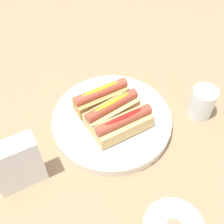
# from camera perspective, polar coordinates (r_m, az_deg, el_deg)

# --- Properties ---
(ground_plane) EXTENTS (2.40, 2.40, 0.00)m
(ground_plane) POSITION_cam_1_polar(r_m,az_deg,el_deg) (0.81, -0.03, -2.38)
(ground_plane) COLOR #9E7A56
(serving_bowl) EXTENTS (0.32, 0.32, 0.03)m
(serving_bowl) POSITION_cam_1_polar(r_m,az_deg,el_deg) (0.80, 0.00, -1.60)
(serving_bowl) COLOR silver
(serving_bowl) RESTS_ON ground_plane
(hotdog_front) EXTENTS (0.16, 0.09, 0.06)m
(hotdog_front) POSITION_cam_1_polar(r_m,az_deg,el_deg) (0.80, -2.10, 2.98)
(hotdog_front) COLOR tan
(hotdog_front) RESTS_ON serving_bowl
(hotdog_back) EXTENTS (0.16, 0.10, 0.06)m
(hotdog_back) POSITION_cam_1_polar(r_m,az_deg,el_deg) (0.77, -0.00, 0.37)
(hotdog_back) COLOR #DBB270
(hotdog_back) RESTS_ON serving_bowl
(hotdog_side) EXTENTS (0.16, 0.09, 0.06)m
(hotdog_side) POSITION_cam_1_polar(r_m,az_deg,el_deg) (0.74, 2.27, -2.45)
(hotdog_side) COLOR #DBB270
(hotdog_side) RESTS_ON serving_bowl
(water_glass) EXTENTS (0.07, 0.07, 0.09)m
(water_glass) POSITION_cam_1_polar(r_m,az_deg,el_deg) (0.84, 16.92, 1.57)
(water_glass) COLOR white
(water_glass) RESTS_ON ground_plane
(napkin_box) EXTENTS (0.12, 0.07, 0.15)m
(napkin_box) POSITION_cam_1_polar(r_m,az_deg,el_deg) (0.69, -17.93, -9.72)
(napkin_box) COLOR white
(napkin_box) RESTS_ON ground_plane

